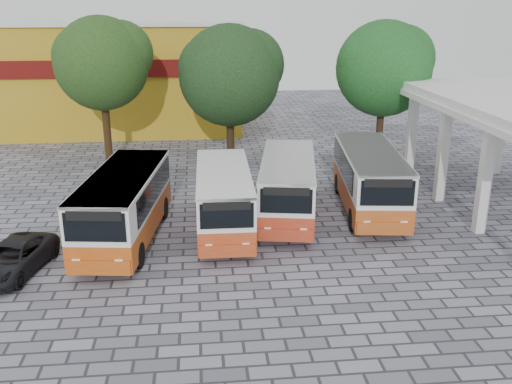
{
  "coord_description": "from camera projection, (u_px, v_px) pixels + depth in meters",
  "views": [
    {
      "loc": [
        -4.24,
        -20.25,
        9.54
      ],
      "look_at": [
        -1.75,
        3.85,
        1.5
      ],
      "focal_mm": 40.0,
      "sensor_mm": 36.0,
      "label": 1
    }
  ],
  "objects": [
    {
      "name": "tree_right",
      "position": [
        385.0,
        65.0,
        34.08
      ],
      "size": [
        6.02,
        5.73,
        8.69
      ],
      "color": "#392518",
      "rests_on": "ground"
    },
    {
      "name": "bus_centre_right",
      "position": [
        288.0,
        184.0,
        26.34
      ],
      "size": [
        3.65,
        8.08,
        2.79
      ],
      "rotation": [
        0.0,
        0.0,
        -0.17
      ],
      "color": "#AA3318",
      "rests_on": "ground"
    },
    {
      "name": "ground",
      "position": [
        310.0,
        257.0,
        22.53
      ],
      "size": [
        90.0,
        90.0,
        0.0
      ],
      "primitive_type": "plane",
      "color": "#5A5A66",
      "rests_on": "ground"
    },
    {
      "name": "bus_centre_left",
      "position": [
        224.0,
        196.0,
        24.83
      ],
      "size": [
        2.43,
        7.56,
        2.71
      ],
      "rotation": [
        0.0,
        0.0,
        -0.02
      ],
      "color": "#B33C16",
      "rests_on": "ground"
    },
    {
      "name": "tree_left",
      "position": [
        103.0,
        60.0,
        34.05
      ],
      "size": [
        5.89,
        5.61,
        8.93
      ],
      "color": "#392411",
      "rests_on": "ground"
    },
    {
      "name": "parked_car",
      "position": [
        12.0,
        258.0,
        21.02
      ],
      "size": [
        2.88,
        4.6,
        1.19
      ],
      "primitive_type": "imported",
      "rotation": [
        0.0,
        0.0,
        -0.23
      ],
      "color": "black",
      "rests_on": "ground"
    },
    {
      "name": "bus_far_left",
      "position": [
        124.0,
        202.0,
        23.61
      ],
      "size": [
        3.48,
        8.38,
        2.92
      ],
      "rotation": [
        0.0,
        0.0,
        -0.13
      ],
      "color": "#B74A0F",
      "rests_on": "ground"
    },
    {
      "name": "shophouse_block",
      "position": [
        110.0,
        75.0,
        44.69
      ],
      "size": [
        20.4,
        10.4,
        8.3
      ],
      "color": "#AB8315",
      "rests_on": "ground"
    },
    {
      "name": "tree_middle",
      "position": [
        231.0,
        72.0,
        34.04
      ],
      "size": [
        6.38,
        6.08,
        8.47
      ],
      "color": "#332314",
      "rests_on": "ground"
    },
    {
      "name": "bus_far_right",
      "position": [
        369.0,
        176.0,
        27.12
      ],
      "size": [
        3.45,
        8.44,
        2.95
      ],
      "rotation": [
        0.0,
        0.0,
        -0.12
      ],
      "color": "#AE4A16",
      "rests_on": "ground"
    }
  ]
}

